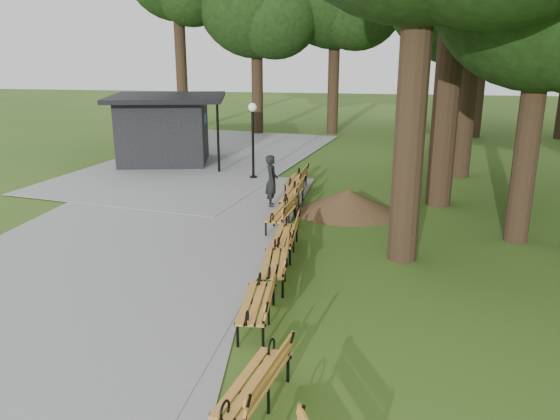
% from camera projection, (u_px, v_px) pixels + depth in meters
% --- Properties ---
extents(ground, '(100.00, 100.00, 0.00)m').
position_uv_depth(ground, '(251.00, 305.00, 11.08)').
color(ground, '#305217').
rests_on(ground, ground).
extents(path, '(12.00, 38.00, 0.06)m').
position_uv_depth(path, '(124.00, 242.00, 14.51)').
color(path, gray).
rests_on(path, ground).
extents(person, '(0.50, 0.67, 1.68)m').
position_uv_depth(person, '(272.00, 181.00, 17.55)').
color(person, black).
rests_on(person, ground).
extents(kiosk, '(5.43, 4.96, 2.94)m').
position_uv_depth(kiosk, '(164.00, 130.00, 23.88)').
color(kiosk, black).
rests_on(kiosk, ground).
extents(lamp_post, '(0.32, 0.32, 2.90)m').
position_uv_depth(lamp_post, '(253.00, 124.00, 20.87)').
color(lamp_post, black).
rests_on(lamp_post, ground).
extents(dirt_mound, '(2.71, 2.71, 0.75)m').
position_uv_depth(dirt_mound, '(348.00, 201.00, 17.02)').
color(dirt_mound, '#47301C').
rests_on(dirt_mound, ground).
extents(bench_1, '(1.00, 1.99, 0.88)m').
position_uv_depth(bench_1, '(254.00, 383.00, 7.79)').
color(bench_1, '#C37C2D').
rests_on(bench_1, ground).
extents(bench_2, '(0.75, 1.93, 0.88)m').
position_uv_depth(bench_2, '(257.00, 303.00, 10.21)').
color(bench_2, '#C37C2D').
rests_on(bench_2, ground).
extents(bench_3, '(0.82, 1.95, 0.88)m').
position_uv_depth(bench_3, '(275.00, 263.00, 12.08)').
color(bench_3, '#C37C2D').
rests_on(bench_3, ground).
extents(bench_4, '(0.70, 1.92, 0.88)m').
position_uv_depth(bench_4, '(285.00, 236.00, 13.77)').
color(bench_4, '#C37C2D').
rests_on(bench_4, ground).
extents(bench_5, '(0.82, 1.95, 0.88)m').
position_uv_depth(bench_5, '(281.00, 213.00, 15.59)').
color(bench_5, '#C37C2D').
rests_on(bench_5, ground).
extents(bench_6, '(0.72, 1.92, 0.88)m').
position_uv_depth(bench_6, '(292.00, 194.00, 17.54)').
color(bench_6, '#C37C2D').
rests_on(bench_6, ground).
extents(bench_7, '(0.75, 1.93, 0.88)m').
position_uv_depth(bench_7, '(296.00, 180.00, 19.47)').
color(bench_7, '#C37C2D').
rests_on(bench_7, ground).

